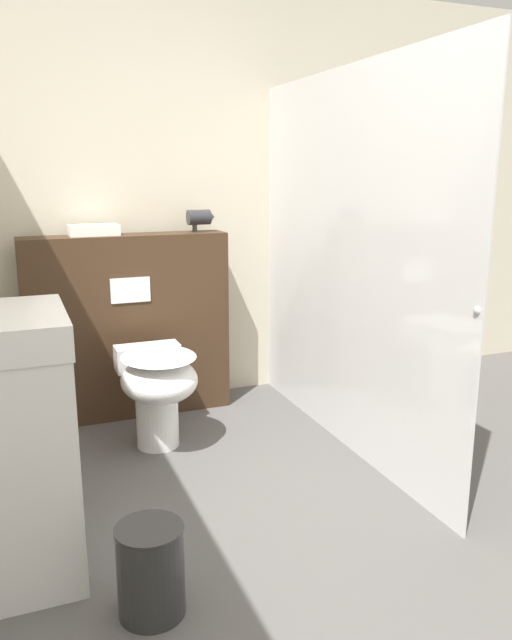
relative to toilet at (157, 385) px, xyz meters
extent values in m
plane|color=#565451|center=(0.31, -1.59, -0.34)|extent=(12.00, 12.00, 0.00)
cube|color=beige|center=(0.31, 0.75, 0.91)|extent=(8.00, 0.06, 2.50)
cube|color=#3D2819|center=(-0.04, 0.54, 0.19)|extent=(1.16, 0.22, 1.06)
cube|color=white|center=(-0.04, 0.43, 0.42)|extent=(0.22, 0.01, 0.14)
cube|color=silver|center=(0.92, -0.27, 0.61)|extent=(0.01, 1.99, 1.90)
sphere|color=#B2B2B7|center=(0.92, -1.24, 0.57)|extent=(0.04, 0.04, 0.04)
cylinder|color=white|center=(0.00, 0.03, -0.16)|extent=(0.22, 0.22, 0.36)
ellipsoid|color=white|center=(0.00, -0.05, 0.04)|extent=(0.38, 0.44, 0.22)
ellipsoid|color=white|center=(0.00, -0.05, 0.16)|extent=(0.38, 0.44, 0.02)
cube|color=white|center=(0.00, 0.22, 0.09)|extent=(0.34, 0.14, 0.13)
cylinder|color=#2D2D33|center=(0.41, 0.56, 0.80)|extent=(0.13, 0.09, 0.09)
cone|color=#2D2D33|center=(0.49, 0.56, 0.80)|extent=(0.03, 0.07, 0.07)
cylinder|color=#2D2D33|center=(0.38, 0.56, 0.76)|extent=(0.03, 0.03, 0.08)
cube|color=white|center=(-0.20, 0.56, 0.75)|extent=(0.27, 0.16, 0.06)
cylinder|color=#2D2D2D|center=(-0.31, -1.23, -0.20)|extent=(0.22, 0.22, 0.30)
cylinder|color=#2D2D2D|center=(-0.31, -1.23, -0.04)|extent=(0.22, 0.22, 0.01)
camera|label=1|loc=(-0.65, -2.99, 1.06)|focal=35.00mm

